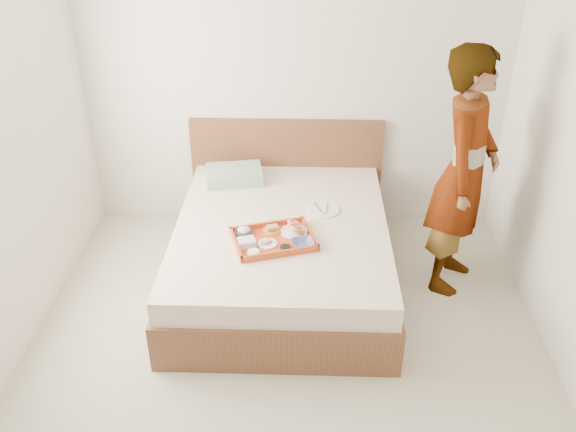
% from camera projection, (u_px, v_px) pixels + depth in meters
% --- Properties ---
extents(ground, '(3.50, 4.00, 0.01)m').
position_uv_depth(ground, '(285.00, 375.00, 3.92)').
color(ground, '#BBB59E').
rests_on(ground, ground).
extents(wall_back, '(3.50, 0.01, 2.60)m').
position_uv_depth(wall_back, '(294.00, 78.00, 4.98)').
color(wall_back, silver).
rests_on(wall_back, ground).
extents(bed, '(1.65, 2.00, 0.53)m').
position_uv_depth(bed, '(282.00, 253.00, 4.65)').
color(bed, brown).
rests_on(bed, ground).
extents(headboard, '(1.65, 0.06, 0.95)m').
position_uv_depth(headboard, '(286.00, 171.00, 5.38)').
color(headboard, brown).
rests_on(headboard, ground).
extents(pillow, '(0.50, 0.39, 0.11)m').
position_uv_depth(pillow, '(234.00, 175.00, 5.07)').
color(pillow, '#95AF9B').
rests_on(pillow, bed).
extents(tray, '(0.65, 0.55, 0.05)m').
position_uv_depth(tray, '(274.00, 239.00, 4.28)').
color(tray, '#CB4616').
rests_on(tray, bed).
extents(prawn_plate, '(0.24, 0.24, 0.01)m').
position_uv_depth(prawn_plate, '(294.00, 232.00, 4.37)').
color(prawn_plate, white).
rests_on(prawn_plate, tray).
extents(navy_bowl_big, '(0.20, 0.20, 0.04)m').
position_uv_depth(navy_bowl_big, '(303.00, 244.00, 4.21)').
color(navy_bowl_big, '#151D4B').
rests_on(navy_bowl_big, tray).
extents(sauce_dish, '(0.10, 0.10, 0.03)m').
position_uv_depth(sauce_dish, '(285.00, 249.00, 4.17)').
color(sauce_dish, black).
rests_on(sauce_dish, tray).
extents(meat_plate, '(0.17, 0.17, 0.01)m').
position_uv_depth(meat_plate, '(267.00, 244.00, 4.24)').
color(meat_plate, white).
rests_on(meat_plate, tray).
extents(bread_plate, '(0.17, 0.17, 0.01)m').
position_uv_depth(bread_plate, '(272.00, 230.00, 4.39)').
color(bread_plate, orange).
rests_on(bread_plate, tray).
extents(salad_bowl, '(0.15, 0.15, 0.04)m').
position_uv_depth(salad_bowl, '(244.00, 232.00, 4.34)').
color(salad_bowl, '#151D4B').
rests_on(salad_bowl, tray).
extents(plastic_tub, '(0.14, 0.13, 0.05)m').
position_uv_depth(plastic_tub, '(247.00, 242.00, 4.22)').
color(plastic_tub, silver).
rests_on(plastic_tub, tray).
extents(cheese_round, '(0.10, 0.10, 0.03)m').
position_uv_depth(cheese_round, '(253.00, 253.00, 4.13)').
color(cheese_round, white).
rests_on(cheese_round, tray).
extents(dinner_plate, '(0.27, 0.27, 0.01)m').
position_uv_depth(dinner_plate, '(323.00, 210.00, 4.67)').
color(dinner_plate, white).
rests_on(dinner_plate, bed).
extents(person, '(0.68, 0.79, 1.84)m').
position_uv_depth(person, '(464.00, 173.00, 4.35)').
color(person, '#F0E1D0').
rests_on(person, ground).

